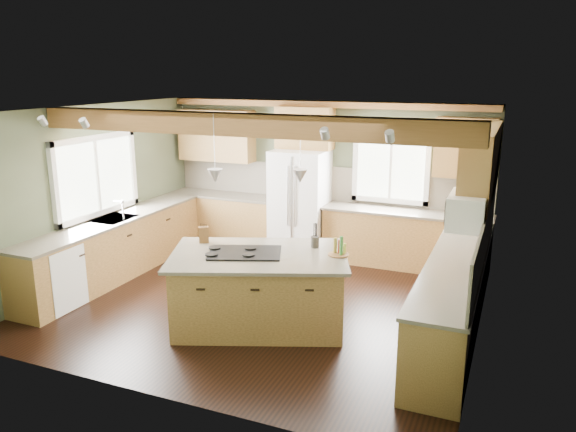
% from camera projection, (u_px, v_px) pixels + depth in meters
% --- Properties ---
extents(floor, '(5.60, 5.60, 0.00)m').
position_uv_depth(floor, '(263.00, 301.00, 7.71)').
color(floor, black).
rests_on(floor, ground).
extents(ceiling, '(5.60, 5.60, 0.00)m').
position_uv_depth(ceiling, '(261.00, 110.00, 7.06)').
color(ceiling, silver).
rests_on(ceiling, wall_back).
extents(wall_back, '(5.60, 0.00, 5.60)m').
position_uv_depth(wall_back, '(324.00, 178.00, 9.62)').
color(wall_back, '#414933').
rests_on(wall_back, ground).
extents(wall_left, '(0.00, 5.00, 5.00)m').
position_uv_depth(wall_left, '(94.00, 193.00, 8.43)').
color(wall_left, '#414933').
rests_on(wall_left, ground).
extents(wall_right, '(0.00, 5.00, 5.00)m').
position_uv_depth(wall_right, '(486.00, 233.00, 6.34)').
color(wall_right, '#414933').
rests_on(wall_right, ground).
extents(ceiling_beam, '(5.55, 0.26, 0.26)m').
position_uv_depth(ceiling_beam, '(238.00, 125.00, 6.52)').
color(ceiling_beam, brown).
rests_on(ceiling_beam, ceiling).
extents(soffit_trim, '(5.55, 0.20, 0.10)m').
position_uv_depth(soffit_trim, '(323.00, 104.00, 9.22)').
color(soffit_trim, brown).
rests_on(soffit_trim, ceiling).
extents(backsplash_back, '(5.58, 0.03, 0.58)m').
position_uv_depth(backsplash_back, '(324.00, 183.00, 9.63)').
color(backsplash_back, brown).
rests_on(backsplash_back, wall_back).
extents(backsplash_right, '(0.03, 3.70, 0.58)m').
position_uv_depth(backsplash_right, '(484.00, 239.00, 6.42)').
color(backsplash_right, brown).
rests_on(backsplash_right, wall_right).
extents(base_cab_back_left, '(2.02, 0.60, 0.88)m').
position_uv_depth(base_cab_back_left, '(225.00, 220.00, 10.23)').
color(base_cab_back_left, brown).
rests_on(base_cab_back_left, floor).
extents(counter_back_left, '(2.06, 0.64, 0.04)m').
position_uv_depth(counter_back_left, '(225.00, 195.00, 10.12)').
color(counter_back_left, '#473E34').
rests_on(counter_back_left, base_cab_back_left).
extents(base_cab_back_right, '(2.62, 0.60, 0.88)m').
position_uv_depth(base_cab_back_right, '(405.00, 240.00, 9.01)').
color(base_cab_back_right, brown).
rests_on(base_cab_back_right, floor).
extents(counter_back_right, '(2.66, 0.64, 0.04)m').
position_uv_depth(counter_back_right, '(406.00, 212.00, 8.90)').
color(counter_back_right, '#473E34').
rests_on(counter_back_right, base_cab_back_right).
extents(base_cab_left, '(0.60, 3.70, 0.88)m').
position_uv_depth(base_cab_left, '(116.00, 249.00, 8.58)').
color(base_cab_left, brown).
rests_on(base_cab_left, floor).
extents(counter_left, '(0.64, 3.74, 0.04)m').
position_uv_depth(counter_left, '(114.00, 220.00, 8.46)').
color(counter_left, '#473E34').
rests_on(counter_left, base_cab_left).
extents(base_cab_right, '(0.60, 3.70, 0.88)m').
position_uv_depth(base_cab_right, '(454.00, 298.00, 6.72)').
color(base_cab_right, brown).
rests_on(base_cab_right, floor).
extents(counter_right, '(0.64, 3.74, 0.04)m').
position_uv_depth(counter_right, '(457.00, 262.00, 6.60)').
color(counter_right, '#473E34').
rests_on(counter_right, base_cab_right).
extents(upper_cab_back_left, '(1.40, 0.35, 0.90)m').
position_uv_depth(upper_cab_back_left, '(217.00, 136.00, 10.04)').
color(upper_cab_back_left, brown).
rests_on(upper_cab_back_left, wall_back).
extents(upper_cab_over_fridge, '(0.96, 0.35, 0.70)m').
position_uv_depth(upper_cab_over_fridge, '(305.00, 128.00, 9.36)').
color(upper_cab_over_fridge, brown).
rests_on(upper_cab_over_fridge, wall_back).
extents(upper_cab_right, '(0.35, 2.20, 0.90)m').
position_uv_depth(upper_cab_right, '(481.00, 163.00, 7.05)').
color(upper_cab_right, brown).
rests_on(upper_cab_right, wall_right).
extents(upper_cab_back_corner, '(0.90, 0.35, 0.90)m').
position_uv_depth(upper_cab_back_corner, '(466.00, 148.00, 8.44)').
color(upper_cab_back_corner, brown).
rests_on(upper_cab_back_corner, wall_back).
extents(window_left, '(0.04, 1.60, 1.05)m').
position_uv_depth(window_left, '(96.00, 176.00, 8.40)').
color(window_left, white).
rests_on(window_left, wall_left).
extents(window_back, '(1.10, 0.04, 1.00)m').
position_uv_depth(window_back, '(391.00, 168.00, 9.11)').
color(window_back, white).
rests_on(window_back, wall_back).
extents(sink, '(0.50, 0.65, 0.03)m').
position_uv_depth(sink, '(114.00, 219.00, 8.46)').
color(sink, '#262628').
rests_on(sink, counter_left).
extents(faucet, '(0.02, 0.02, 0.28)m').
position_uv_depth(faucet, '(123.00, 211.00, 8.36)').
color(faucet, '#B2B2B7').
rests_on(faucet, sink).
extents(dishwasher, '(0.60, 0.60, 0.84)m').
position_uv_depth(dishwasher, '(52.00, 277.00, 7.41)').
color(dishwasher, white).
rests_on(dishwasher, floor).
extents(oven, '(0.60, 0.72, 0.84)m').
position_uv_depth(oven, '(437.00, 346.00, 5.56)').
color(oven, white).
rests_on(oven, floor).
extents(microwave, '(0.40, 0.70, 0.38)m').
position_uv_depth(microwave, '(467.00, 211.00, 6.32)').
color(microwave, white).
rests_on(microwave, wall_right).
extents(pendant_left, '(0.18, 0.18, 0.16)m').
position_uv_depth(pendant_left, '(215.00, 176.00, 6.59)').
color(pendant_left, '#B2B2B7').
rests_on(pendant_left, ceiling).
extents(pendant_right, '(0.18, 0.18, 0.16)m').
position_uv_depth(pendant_right, '(300.00, 176.00, 6.57)').
color(pendant_right, '#B2B2B7').
rests_on(pendant_right, ceiling).
extents(refrigerator, '(0.90, 0.74, 1.80)m').
position_uv_depth(refrigerator, '(300.00, 203.00, 9.49)').
color(refrigerator, white).
rests_on(refrigerator, floor).
extents(island, '(2.31, 1.86, 0.88)m').
position_uv_depth(island, '(259.00, 290.00, 6.94)').
color(island, brown).
rests_on(island, floor).
extents(island_top, '(2.48, 2.04, 0.04)m').
position_uv_depth(island_top, '(259.00, 255.00, 6.83)').
color(island_top, '#473E34').
rests_on(island_top, island).
extents(cooktop, '(1.02, 0.85, 0.02)m').
position_uv_depth(cooktop, '(245.00, 253.00, 6.82)').
color(cooktop, black).
rests_on(cooktop, island_top).
extents(knife_block, '(0.15, 0.14, 0.21)m').
position_uv_depth(knife_block, '(204.00, 235.00, 7.25)').
color(knife_block, brown).
rests_on(knife_block, island_top).
extents(utensil_crock, '(0.12, 0.12, 0.14)m').
position_uv_depth(utensil_crock, '(315.00, 242.00, 7.05)').
color(utensil_crock, '#3C3730').
rests_on(utensil_crock, island_top).
extents(bottle_tray, '(0.31, 0.31, 0.23)m').
position_uv_depth(bottle_tray, '(339.00, 246.00, 6.74)').
color(bottle_tray, brown).
rests_on(bottle_tray, island_top).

